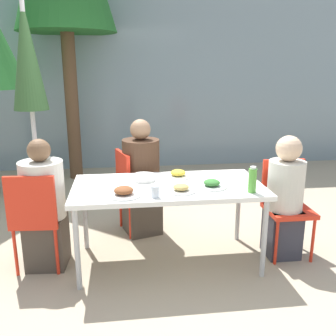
# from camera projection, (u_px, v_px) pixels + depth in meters

# --- Properties ---
(ground_plane) EXTENTS (24.00, 24.00, 0.00)m
(ground_plane) POSITION_uv_depth(u_px,v_px,m) (168.00, 261.00, 3.42)
(ground_plane) COLOR tan
(building_facade) EXTENTS (10.00, 0.20, 3.00)m
(building_facade) POSITION_uv_depth(u_px,v_px,m) (142.00, 80.00, 6.36)
(building_facade) COLOR gray
(building_facade) RESTS_ON ground
(dining_table) EXTENTS (1.63, 0.82, 0.73)m
(dining_table) POSITION_uv_depth(u_px,v_px,m) (168.00, 191.00, 3.24)
(dining_table) COLOR white
(dining_table) RESTS_ON ground
(chair_left) EXTENTS (0.43, 0.43, 0.88)m
(chair_left) POSITION_uv_depth(u_px,v_px,m) (36.00, 214.00, 3.14)
(chair_left) COLOR red
(chair_left) RESTS_ON ground
(person_left) EXTENTS (0.37, 0.37, 1.14)m
(person_left) POSITION_uv_depth(u_px,v_px,m) (44.00, 209.00, 3.22)
(person_left) COLOR #473D33
(person_left) RESTS_ON ground
(chair_right) EXTENTS (0.40, 0.40, 0.88)m
(chair_right) POSITION_uv_depth(u_px,v_px,m) (286.00, 199.00, 3.49)
(chair_right) COLOR red
(chair_right) RESTS_ON ground
(person_right) EXTENTS (0.32, 0.32, 1.14)m
(person_right) POSITION_uv_depth(u_px,v_px,m) (284.00, 200.00, 3.40)
(person_right) COLOR #383842
(person_right) RESTS_ON ground
(chair_far) EXTENTS (0.50, 0.50, 0.88)m
(chair_far) POSITION_uv_depth(u_px,v_px,m) (133.00, 185.00, 3.91)
(chair_far) COLOR red
(chair_far) RESTS_ON ground
(person_far) EXTENTS (0.42, 0.42, 1.21)m
(person_far) POSITION_uv_depth(u_px,v_px,m) (141.00, 181.00, 3.88)
(person_far) COLOR #473D33
(person_far) RESTS_ON ground
(closed_umbrella) EXTENTS (0.36, 0.36, 2.33)m
(closed_umbrella) POSITION_uv_depth(u_px,v_px,m) (28.00, 68.00, 3.52)
(closed_umbrella) COLOR #333333
(closed_umbrella) RESTS_ON ground
(plate_0) EXTENTS (0.24, 0.24, 0.07)m
(plate_0) POSITION_uv_depth(u_px,v_px,m) (181.00, 189.00, 3.04)
(plate_0) COLOR white
(plate_0) RESTS_ON dining_table
(plate_1) EXTENTS (0.25, 0.25, 0.07)m
(plate_1) POSITION_uv_depth(u_px,v_px,m) (212.00, 184.00, 3.15)
(plate_1) COLOR white
(plate_1) RESTS_ON dining_table
(plate_2) EXTENTS (0.28, 0.28, 0.08)m
(plate_2) POSITION_uv_depth(u_px,v_px,m) (124.00, 192.00, 2.95)
(plate_2) COLOR white
(plate_2) RESTS_ON dining_table
(plate_3) EXTENTS (0.25, 0.25, 0.07)m
(plate_3) POSITION_uv_depth(u_px,v_px,m) (178.00, 174.00, 3.45)
(plate_3) COLOR white
(plate_3) RESTS_ON dining_table
(bottle) EXTENTS (0.07, 0.07, 0.22)m
(bottle) POSITION_uv_depth(u_px,v_px,m) (252.00, 180.00, 3.01)
(bottle) COLOR #51A338
(bottle) RESTS_ON dining_table
(drinking_cup) EXTENTS (0.07, 0.07, 0.09)m
(drinking_cup) POSITION_uv_depth(u_px,v_px,m) (155.00, 192.00, 2.91)
(drinking_cup) COLOR silver
(drinking_cup) RESTS_ON dining_table
(salad_bowl) EXTENTS (0.20, 0.20, 0.06)m
(salad_bowl) POSITION_uv_depth(u_px,v_px,m) (144.00, 178.00, 3.34)
(salad_bowl) COLOR white
(salad_bowl) RESTS_ON dining_table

